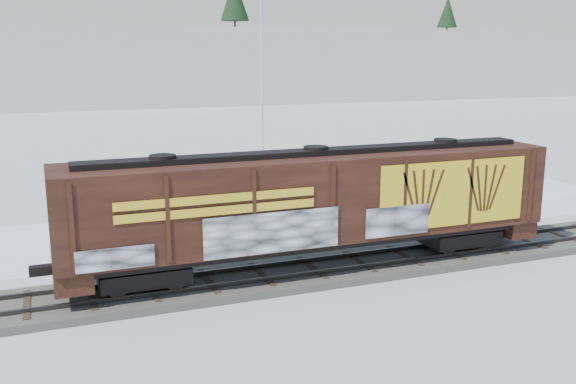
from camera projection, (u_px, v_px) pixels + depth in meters
name	position (u px, v px, depth m)	size (l,w,h in m)	color
ground	(359.00, 268.00, 24.91)	(500.00, 500.00, 0.00)	white
rail_track	(359.00, 265.00, 24.88)	(50.00, 3.40, 0.43)	#59544C
parking_strip	(289.00, 222.00, 31.74)	(40.00, 8.00, 0.03)	white
hillside	(83.00, 25.00, 149.16)	(360.00, 110.00, 93.00)	white
hopper_railcar	(315.00, 201.00, 23.62)	(18.51, 3.06, 4.35)	black
flagpole	(264.00, 113.00, 36.50)	(2.30, 0.90, 12.84)	silver
car_silver	(115.00, 226.00, 28.34)	(1.64, 4.08, 1.39)	#BABDC2
car_white	(328.00, 203.00, 31.80)	(1.81, 5.19, 1.71)	white
car_dark	(410.00, 197.00, 34.36)	(1.75, 4.30, 1.25)	black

